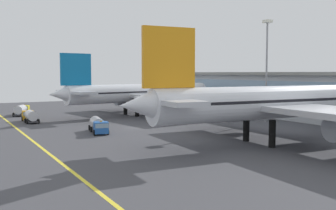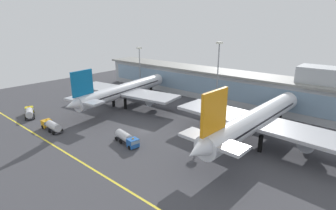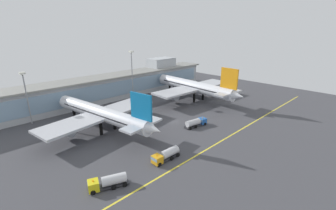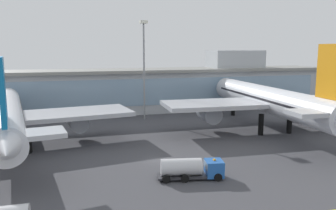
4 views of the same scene
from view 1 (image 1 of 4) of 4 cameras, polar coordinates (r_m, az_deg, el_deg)
name	(u,v)px [view 1 (image 1 of 4)]	position (r m, az deg, el deg)	size (l,w,h in m)	color
ground_plane	(133,128)	(85.97, -5.03, -3.31)	(180.00, 180.00, 0.00)	#424247
taxiway_centreline_stripe	(26,136)	(79.63, -19.66, -4.19)	(144.00, 0.50, 0.01)	yellow
terminal_building	(291,93)	(110.18, 17.19, 1.65)	(125.76, 14.00, 17.26)	#ADB2B7
airliner_near_left	(140,93)	(112.20, -3.97, 1.68)	(44.76, 53.43, 16.72)	black
airliner_near_right	(274,103)	(69.39, 15.02, 0.25)	(45.96, 55.58, 18.46)	black
fuel_tanker_truck	(99,125)	(80.06, -9.93, -2.86)	(9.33, 4.32, 2.90)	black
baggage_tug_near	(22,110)	(118.86, -20.24, -0.65)	(9.29, 5.74, 2.90)	black
service_truck_far	(30,116)	(101.45, -19.18, -1.48)	(9.08, 3.02, 2.90)	black
apron_light_mast_west	(267,56)	(99.65, 13.98, 6.86)	(1.80, 1.80, 24.55)	gray
apron_light_mast_centre	(183,69)	(137.90, 2.14, 5.23)	(1.80, 1.80, 19.79)	gray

